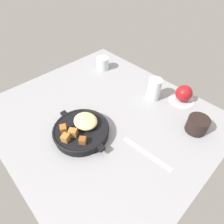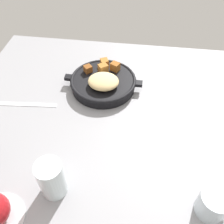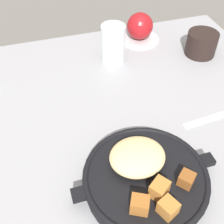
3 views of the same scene
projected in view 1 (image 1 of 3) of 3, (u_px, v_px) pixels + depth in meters
ground_plane at (103, 116)px, 86.89cm from camera, size 96.42×86.15×2.40cm
cast_iron_skillet at (82, 130)px, 76.23cm from camera, size 27.30×23.00×7.05cm
saucer_plate at (182, 100)px, 92.69cm from camera, size 12.49×12.49×0.60cm
red_apple at (184, 93)px, 89.68cm from camera, size 7.94×7.94×7.94cm
butter_knife at (147, 153)px, 71.15cm from camera, size 21.51×3.50×0.36cm
coffee_mug_dark at (197, 125)px, 77.20cm from camera, size 8.67×8.67×6.69cm
water_glass_tall at (154, 89)px, 90.46cm from camera, size 6.46×6.46×10.96cm
water_glass_short at (103, 63)px, 111.32cm from camera, size 7.22×7.22×6.91cm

